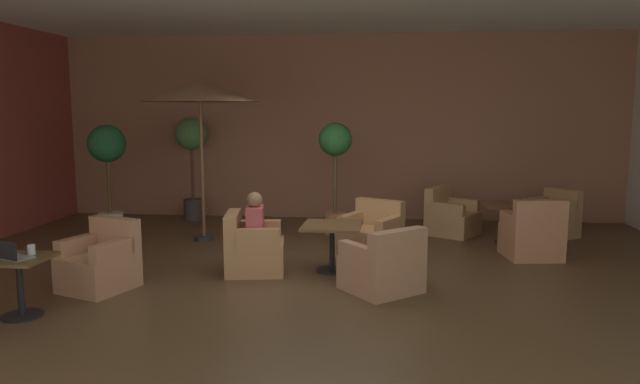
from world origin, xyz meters
The scene contains 19 objects.
ground_plane centered at (0.00, 0.00, -0.01)m, with size 11.38×8.15×0.02m, color #513A25.
wall_back_brick centered at (0.00, 4.03, 1.84)m, with size 11.38×0.08×3.68m, color #9F674E.
cafe_table_front_left centered at (-2.95, -2.04, 0.45)m, with size 0.60×0.60×0.65m.
armchair_front_left_north centered at (-2.56, -1.03, 0.32)m, with size 0.94×0.96×0.85m.
cafe_table_front_right centered at (2.97, 2.09, 0.50)m, with size 0.80×0.80×0.65m.
armchair_front_right_north centered at (2.10, 2.63, 0.31)m, with size 1.05×1.05×0.83m.
armchair_front_right_east centered at (3.10, 1.07, 0.34)m, with size 0.84×0.85×0.91m.
armchair_front_right_south centered at (3.83, 2.64, 0.31)m, with size 1.00×1.00×0.82m.
cafe_table_mid_center centered at (0.20, 0.05, 0.51)m, with size 0.81×0.81×0.65m.
armchair_mid_center_north centered at (-0.87, -0.11, 0.32)m, with size 0.87×0.85×0.82m.
armchair_mid_center_east centered at (0.89, -0.78, 0.30)m, with size 1.10×1.10×0.81m.
armchair_mid_center_south centered at (0.73, 1.00, 0.31)m, with size 1.05×1.03×0.82m.
patio_umbrella_tall_red centered at (-2.12, 1.74, 2.47)m, with size 1.96×1.96×2.66m.
potted_tree_left_corner centered at (-3.95, 2.12, 1.33)m, with size 0.66×0.66×1.94m.
potted_tree_mid_left centered at (0.06, 2.44, 1.36)m, with size 0.58×0.58×1.98m.
potted_tree_mid_right centered at (-2.88, 3.51, 1.43)m, with size 0.63×0.63×2.04m.
patron_blue_shirt centered at (-0.83, -0.10, 0.72)m, with size 0.28×0.42×0.68m.
iced_drink_cup centered at (-2.87, -1.92, 0.70)m, with size 0.08×0.08×0.11m, color white.
open_laptop centered at (-2.95, -2.13, 0.70)m, with size 0.37×0.32×0.20m.
Camera 1 is at (0.83, -7.60, 2.18)m, focal length 32.38 mm.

